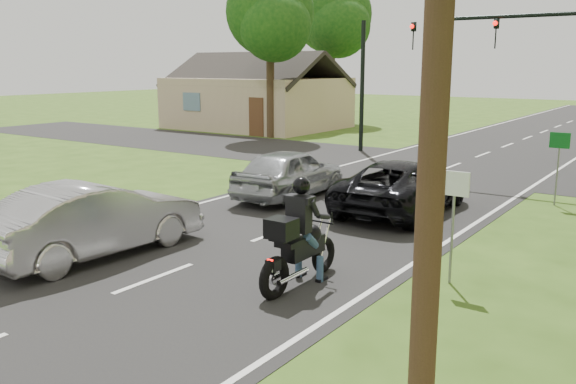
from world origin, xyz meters
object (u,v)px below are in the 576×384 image
object	(u,v)px
sign_white	(454,200)
dark_suv	(403,186)
motorcycle_rider	(298,243)
silver_sedan	(95,219)
silver_suv	(290,173)
traffic_signal	(535,61)
sign_green	(559,151)

from	to	relation	value
sign_white	dark_suv	bearing A→B (deg)	123.21
motorcycle_rider	silver_sedan	distance (m)	4.66
motorcycle_rider	silver_suv	distance (m)	7.69
traffic_signal	sign_green	xyz separation A→B (m)	(1.56, -3.02, -2.54)
traffic_signal	sign_green	distance (m)	4.24
sign_green	traffic_signal	bearing A→B (deg)	117.38
dark_suv	sign_white	bearing A→B (deg)	120.79
motorcycle_rider	silver_suv	world-z (taller)	motorcycle_rider
silver_suv	sign_green	distance (m)	7.81
silver_suv	traffic_signal	xyz separation A→B (m)	(5.39, 6.50, 3.36)
silver_suv	sign_green	size ratio (longest dim) A/B	2.11
motorcycle_rider	sign_green	world-z (taller)	sign_green
motorcycle_rider	sign_green	distance (m)	10.05
motorcycle_rider	silver_sedan	xyz separation A→B (m)	(-4.57, -0.92, -0.01)
silver_suv	motorcycle_rider	bearing A→B (deg)	122.15
silver_sedan	sign_white	world-z (taller)	sign_white
dark_suv	traffic_signal	xyz separation A→B (m)	(1.75, 6.26, 3.41)
motorcycle_rider	sign_white	bearing A→B (deg)	37.22
sign_white	traffic_signal	bearing A→B (deg)	97.05
dark_suv	silver_suv	size ratio (longest dim) A/B	1.16
sign_white	sign_green	size ratio (longest dim) A/B	1.00
silver_sedan	traffic_signal	distance (m)	15.08
traffic_signal	silver_suv	bearing A→B (deg)	-129.66
dark_suv	silver_suv	xyz separation A→B (m)	(-3.64, -0.23, 0.04)
dark_suv	silver_sedan	bearing A→B (deg)	60.94
sign_white	sign_green	distance (m)	8.00
dark_suv	silver_sedan	world-z (taller)	silver_sedan
motorcycle_rider	silver_suv	xyz separation A→B (m)	(-4.50, 6.24, -0.04)
silver_sedan	silver_suv	xyz separation A→B (m)	(0.07, 7.16, -0.02)
dark_suv	silver_sedan	size ratio (longest dim) A/B	1.08
silver_sedan	sign_green	xyz separation A→B (m)	(7.02, 10.64, 0.80)
silver_sedan	dark_suv	bearing A→B (deg)	-113.23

